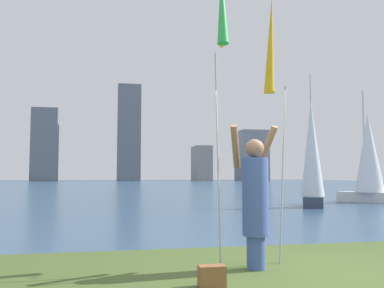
{
  "coord_description": "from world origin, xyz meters",
  "views": [
    {
      "loc": [
        -2.58,
        -5.13,
        1.27
      ],
      "look_at": [
        -0.19,
        6.6,
        2.18
      ],
      "focal_mm": 38.81,
      "sensor_mm": 36.0,
      "label": 1
    }
  ],
  "objects_px": {
    "kite_flag_right": "(271,49)",
    "bag": "(212,276)",
    "sailboat_3": "(368,158)",
    "sailboat_4": "(370,171)",
    "person": "(255,197)",
    "kite_flag_left": "(222,15)",
    "sailboat_6": "(311,182)",
    "sailboat_7": "(312,157)"
  },
  "relations": [
    {
      "from": "sailboat_3",
      "to": "sailboat_4",
      "type": "relative_size",
      "value": 1.05
    },
    {
      "from": "bag",
      "to": "sailboat_7",
      "type": "bearing_deg",
      "value": 57.22
    },
    {
      "from": "sailboat_3",
      "to": "sailboat_6",
      "type": "xyz_separation_m",
      "value": [
        18.64,
        41.57,
        -1.79
      ]
    },
    {
      "from": "kite_flag_right",
      "to": "bag",
      "type": "distance_m",
      "value": 3.63
    },
    {
      "from": "person",
      "to": "bag",
      "type": "xyz_separation_m",
      "value": [
        -0.81,
        -0.74,
        -0.86
      ]
    },
    {
      "from": "kite_flag_left",
      "to": "kite_flag_right",
      "type": "relative_size",
      "value": 1.02
    },
    {
      "from": "kite_flag_right",
      "to": "sailboat_6",
      "type": "xyz_separation_m",
      "value": [
        28.38,
        53.3,
        -2.95
      ]
    },
    {
      "from": "sailboat_6",
      "to": "sailboat_7",
      "type": "relative_size",
      "value": 0.9
    },
    {
      "from": "kite_flag_left",
      "to": "bag",
      "type": "relative_size",
      "value": 13.55
    },
    {
      "from": "kite_flag_left",
      "to": "bag",
      "type": "xyz_separation_m",
      "value": [
        -0.32,
        -0.66,
        -3.38
      ]
    },
    {
      "from": "kite_flag_left",
      "to": "sailboat_3",
      "type": "height_order",
      "value": "sailboat_3"
    },
    {
      "from": "kite_flag_right",
      "to": "sailboat_3",
      "type": "relative_size",
      "value": 0.76
    },
    {
      "from": "kite_flag_left",
      "to": "sailboat_6",
      "type": "xyz_separation_m",
      "value": [
        29.35,
        53.91,
        -3.19
      ]
    },
    {
      "from": "sailboat_4",
      "to": "bag",
      "type": "bearing_deg",
      "value": -126.35
    },
    {
      "from": "kite_flag_left",
      "to": "bag",
      "type": "distance_m",
      "value": 3.45
    },
    {
      "from": "bag",
      "to": "sailboat_7",
      "type": "xyz_separation_m",
      "value": [
        6.94,
        10.78,
        1.92
      ]
    },
    {
      "from": "sailboat_3",
      "to": "kite_flag_left",
      "type": "bearing_deg",
      "value": -130.95
    },
    {
      "from": "sailboat_3",
      "to": "sailboat_7",
      "type": "xyz_separation_m",
      "value": [
        -4.09,
        -2.22,
        -0.07
      ]
    },
    {
      "from": "kite_flag_left",
      "to": "kite_flag_right",
      "type": "bearing_deg",
      "value": 32.45
    },
    {
      "from": "person",
      "to": "sailboat_7",
      "type": "distance_m",
      "value": 11.82
    },
    {
      "from": "person",
      "to": "sailboat_3",
      "type": "bearing_deg",
      "value": 48.68
    },
    {
      "from": "kite_flag_left",
      "to": "sailboat_4",
      "type": "bearing_deg",
      "value": 53.53
    },
    {
      "from": "kite_flag_right",
      "to": "sailboat_4",
      "type": "distance_m",
      "value": 61.47
    },
    {
      "from": "person",
      "to": "sailboat_7",
      "type": "relative_size",
      "value": 0.36
    },
    {
      "from": "sailboat_3",
      "to": "sailboat_4",
      "type": "distance_m",
      "value": 46.25
    },
    {
      "from": "bag",
      "to": "sailboat_3",
      "type": "bearing_deg",
      "value": 49.68
    },
    {
      "from": "kite_flag_right",
      "to": "kite_flag_left",
      "type": "bearing_deg",
      "value": -147.55
    },
    {
      "from": "sailboat_7",
      "to": "bag",
      "type": "bearing_deg",
      "value": -122.78
    },
    {
      "from": "person",
      "to": "sailboat_3",
      "type": "xyz_separation_m",
      "value": [
        10.23,
        12.26,
        1.13
      ]
    },
    {
      "from": "sailboat_7",
      "to": "person",
      "type": "bearing_deg",
      "value": -121.42
    },
    {
      "from": "kite_flag_right",
      "to": "bag",
      "type": "height_order",
      "value": "kite_flag_right"
    },
    {
      "from": "bag",
      "to": "sailboat_4",
      "type": "relative_size",
      "value": 0.06
    },
    {
      "from": "sailboat_6",
      "to": "bag",
      "type": "bearing_deg",
      "value": -118.53
    },
    {
      "from": "kite_flag_left",
      "to": "sailboat_4",
      "type": "distance_m",
      "value": 62.54
    },
    {
      "from": "sailboat_3",
      "to": "sailboat_6",
      "type": "bearing_deg",
      "value": 65.85
    },
    {
      "from": "person",
      "to": "bag",
      "type": "distance_m",
      "value": 1.39
    },
    {
      "from": "kite_flag_left",
      "to": "sailboat_7",
      "type": "bearing_deg",
      "value": 56.82
    },
    {
      "from": "sailboat_3",
      "to": "sailboat_6",
      "type": "distance_m",
      "value": 45.59
    },
    {
      "from": "kite_flag_right",
      "to": "sailboat_7",
      "type": "xyz_separation_m",
      "value": [
        5.65,
        9.51,
        -1.22
      ]
    },
    {
      "from": "kite_flag_left",
      "to": "sailboat_6",
      "type": "relative_size",
      "value": 0.85
    },
    {
      "from": "bag",
      "to": "sailboat_4",
      "type": "xyz_separation_m",
      "value": [
        37.48,
        50.94,
        1.81
      ]
    },
    {
      "from": "kite_flag_right",
      "to": "sailboat_3",
      "type": "height_order",
      "value": "sailboat_3"
    }
  ]
}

